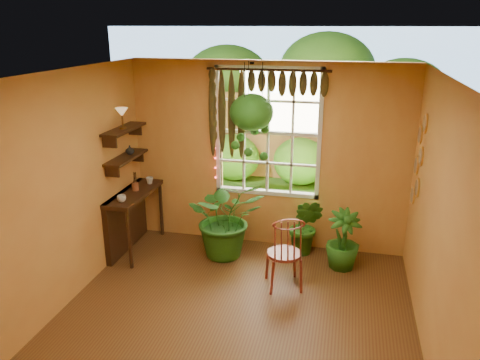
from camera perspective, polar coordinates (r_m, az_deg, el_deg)
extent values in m
plane|color=brown|center=(5.33, -1.42, -17.98)|extent=(4.50, 4.50, 0.00)
plane|color=silver|center=(4.31, -1.71, 12.28)|extent=(4.50, 4.50, 0.00)
plane|color=gold|center=(6.73, 3.33, 2.82)|extent=(4.00, 0.00, 4.00)
plane|color=gold|center=(5.48, -22.23, -2.28)|extent=(0.00, 4.50, 4.50)
plane|color=gold|center=(4.61, 23.44, -6.35)|extent=(0.00, 4.50, 4.50)
cube|color=white|center=(6.67, 3.43, 5.78)|extent=(1.52, 0.10, 1.86)
cube|color=white|center=(6.70, 3.47, 5.84)|extent=(1.38, 0.01, 1.78)
cylinder|color=#341D0E|center=(6.43, 3.41, 13.24)|extent=(1.70, 0.04, 0.04)
cube|color=#341D0E|center=(6.83, -12.79, -1.62)|extent=(0.40, 1.20, 0.06)
cube|color=#341D0E|center=(7.05, -13.72, -4.72)|extent=(0.08, 1.18, 0.90)
cylinder|color=#341D0E|center=(6.48, -13.32, -7.03)|extent=(0.05, 0.05, 0.86)
cylinder|color=#341D0E|center=(7.39, -9.60, -3.51)|extent=(0.05, 0.05, 0.86)
cube|color=#341D0E|center=(6.70, -13.68, 2.69)|extent=(0.25, 0.90, 0.04)
cube|color=#341D0E|center=(6.61, -13.95, 6.03)|extent=(0.25, 0.90, 0.04)
cube|color=#2F601B|center=(11.88, 7.44, 2.79)|extent=(14.00, 10.00, 0.04)
cube|color=#997F48|center=(9.91, 6.54, 5.18)|extent=(12.00, 0.10, 1.80)
plane|color=#8EB9EE|center=(13.33, 8.58, 11.35)|extent=(12.00, 0.00, 12.00)
cylinder|color=maroon|center=(5.92, 5.42, -8.93)|extent=(0.55, 0.55, 0.04)
torus|color=maroon|center=(5.54, 5.96, -5.34)|extent=(0.39, 0.17, 0.40)
imported|color=#245416|center=(6.59, -1.67, -4.57)|extent=(1.30, 1.22, 1.17)
imported|color=#245416|center=(6.74, 7.99, -5.62)|extent=(0.57, 0.51, 0.87)
imported|color=#245416|center=(6.48, 12.46, -7.13)|extent=(0.60, 0.60, 0.82)
ellipsoid|color=black|center=(6.39, 1.41, 7.47)|extent=(0.35, 0.35, 0.21)
ellipsoid|color=#245416|center=(6.38, 1.42, 8.25)|extent=(0.59, 0.59, 0.51)
imported|color=silver|center=(6.45, -14.24, -2.21)|extent=(0.16, 0.16, 0.09)
imported|color=beige|center=(7.09, -10.96, -0.06)|extent=(0.13, 0.13, 0.10)
cylinder|color=brown|center=(6.85, -12.64, -0.78)|extent=(0.09, 0.09, 0.11)
imported|color=#B2AD99|center=(6.77, -13.29, 3.60)|extent=(0.15, 0.15, 0.13)
cylinder|color=brown|center=(6.54, -14.08, 6.18)|extent=(0.09, 0.09, 0.03)
cylinder|color=brown|center=(6.53, -14.14, 6.96)|extent=(0.02, 0.02, 0.17)
cone|color=slate|center=(6.50, -14.23, 8.02)|extent=(0.17, 0.17, 0.11)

